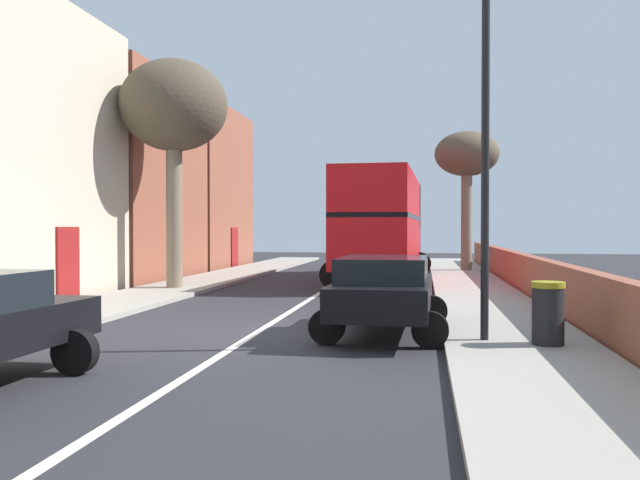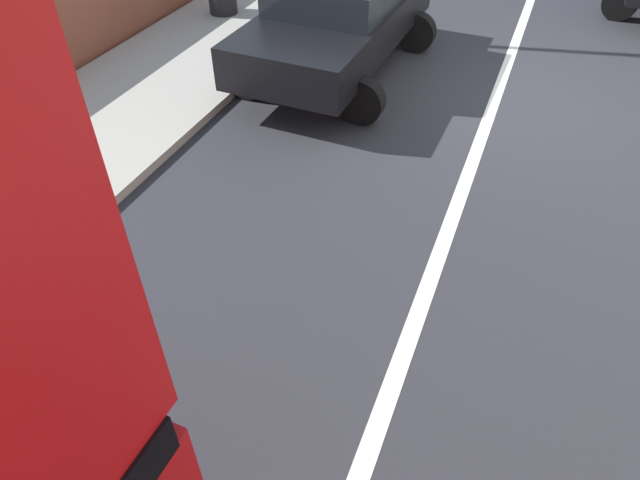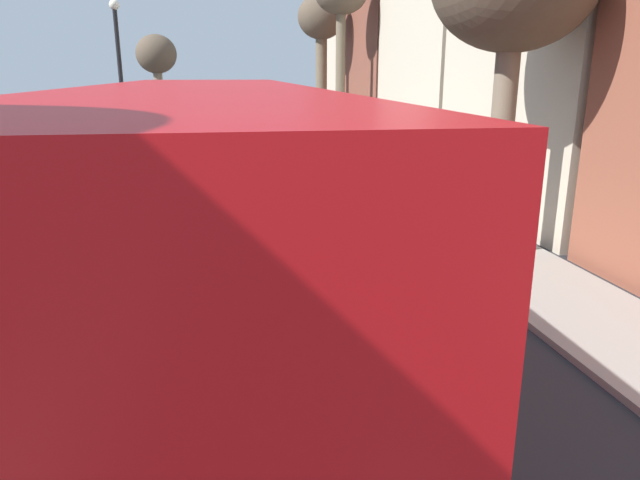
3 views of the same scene
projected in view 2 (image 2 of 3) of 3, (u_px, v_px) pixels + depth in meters
ground_plane at (495, 100)px, 8.18m from camera, size 84.00×84.00×0.00m
road_centre_line at (495, 100)px, 8.18m from camera, size 0.16×54.00×0.01m
sidewalk_right at (206, 45)px, 9.51m from camera, size 2.60×60.00×0.12m
boundary_wall_right at (124, 0)px, 9.58m from camera, size 0.36×54.00×1.23m
parked_car_black_right_3 at (339, 15)px, 8.32m from camera, size 2.52×4.25×1.51m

